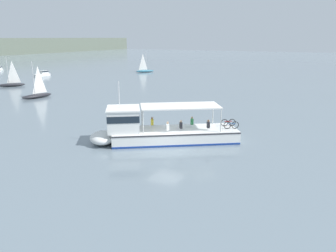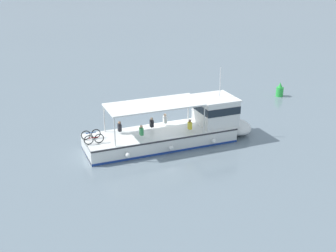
{
  "view_description": "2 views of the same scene",
  "coord_description": "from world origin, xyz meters",
  "px_view_note": "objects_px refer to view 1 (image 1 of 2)",
  "views": [
    {
      "loc": [
        -22.57,
        -11.55,
        8.82
      ],
      "look_at": [
        1.89,
        0.82,
        1.4
      ],
      "focal_mm": 35.08,
      "sensor_mm": 36.0,
      "label": 1
    },
    {
      "loc": [
        30.65,
        6.57,
        12.84
      ],
      "look_at": [
        1.89,
        0.82,
        1.4
      ],
      "focal_mm": 46.96,
      "sensor_mm": 36.0,
      "label": 2
    }
  ],
  "objects_px": {
    "sailboat_far_right": "(37,94)",
    "sailboat_near_starboard": "(11,84)",
    "sailboat_off_stern": "(145,70)",
    "motorboat_mid_channel": "(43,74)",
    "ferry_main": "(156,131)"
  },
  "relations": [
    {
      "from": "ferry_main",
      "to": "sailboat_off_stern",
      "type": "bearing_deg",
      "value": 31.7
    },
    {
      "from": "sailboat_far_right",
      "to": "sailboat_near_starboard",
      "type": "height_order",
      "value": "same"
    },
    {
      "from": "ferry_main",
      "to": "sailboat_near_starboard",
      "type": "height_order",
      "value": "sailboat_near_starboard"
    },
    {
      "from": "sailboat_far_right",
      "to": "motorboat_mid_channel",
      "type": "distance_m",
      "value": 30.16
    },
    {
      "from": "motorboat_mid_channel",
      "to": "sailboat_off_stern",
      "type": "bearing_deg",
      "value": -41.73
    },
    {
      "from": "sailboat_near_starboard",
      "to": "ferry_main",
      "type": "bearing_deg",
      "value": -113.12
    },
    {
      "from": "motorboat_mid_channel",
      "to": "sailboat_near_starboard",
      "type": "distance_m",
      "value": 16.77
    },
    {
      "from": "ferry_main",
      "to": "motorboat_mid_channel",
      "type": "xyz_separation_m",
      "value": [
        31.99,
        48.06,
        -0.47
      ]
    },
    {
      "from": "motorboat_mid_channel",
      "to": "sailboat_near_starboard",
      "type": "bearing_deg",
      "value": -152.11
    },
    {
      "from": "ferry_main",
      "to": "sailboat_near_starboard",
      "type": "bearing_deg",
      "value": 66.88
    },
    {
      "from": "motorboat_mid_channel",
      "to": "sailboat_far_right",
      "type": "bearing_deg",
      "value": -134.44
    },
    {
      "from": "sailboat_off_stern",
      "to": "motorboat_mid_channel",
      "type": "bearing_deg",
      "value": 138.27
    },
    {
      "from": "sailboat_off_stern",
      "to": "sailboat_far_right",
      "type": "bearing_deg",
      "value": -173.11
    },
    {
      "from": "ferry_main",
      "to": "sailboat_near_starboard",
      "type": "distance_m",
      "value": 43.73
    },
    {
      "from": "sailboat_off_stern",
      "to": "sailboat_far_right",
      "type": "xyz_separation_m",
      "value": [
        -39.86,
        -4.81,
        0.0
      ]
    }
  ]
}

